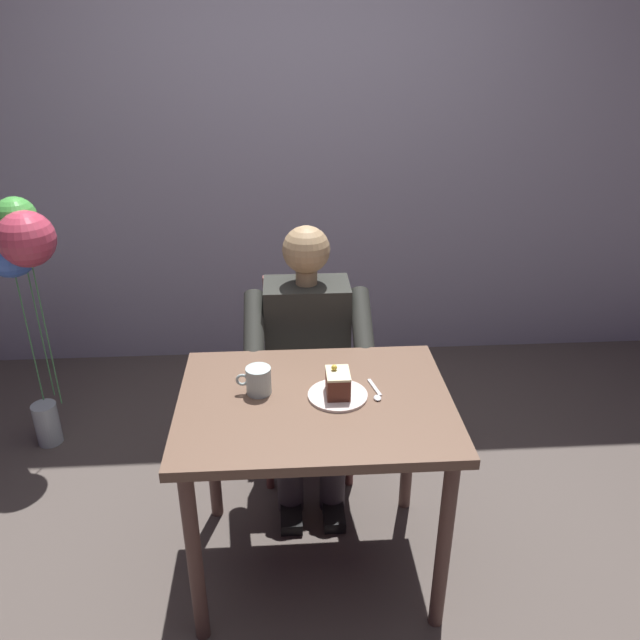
# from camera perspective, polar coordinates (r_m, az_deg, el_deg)

# --- Properties ---
(ground_plane) EXTENTS (14.00, 14.00, 0.00)m
(ground_plane) POSITION_cam_1_polar(r_m,az_deg,el_deg) (2.63, -0.40, -21.19)
(ground_plane) COLOR #534944
(cafe_rear_panel) EXTENTS (6.40, 0.12, 3.00)m
(cafe_rear_panel) POSITION_cam_1_polar(r_m,az_deg,el_deg) (3.60, -2.21, 19.05)
(cafe_rear_panel) COLOR #9D9BB0
(cafe_rear_panel) RESTS_ON ground
(dining_table) EXTENTS (0.93, 0.71, 0.76)m
(dining_table) POSITION_cam_1_polar(r_m,az_deg,el_deg) (2.20, -0.45, -9.53)
(dining_table) COLOR brown
(dining_table) RESTS_ON ground
(chair) EXTENTS (0.42, 0.42, 0.88)m
(chair) POSITION_cam_1_polar(r_m,az_deg,el_deg) (2.89, -1.24, -4.21)
(chair) COLOR brown
(chair) RESTS_ON ground
(seated_person) EXTENTS (0.53, 0.58, 1.18)m
(seated_person) POSITION_cam_1_polar(r_m,az_deg,el_deg) (2.67, -1.10, -3.71)
(seated_person) COLOR #2C2D28
(seated_person) RESTS_ON ground
(dessert_plate) EXTENTS (0.21, 0.21, 0.01)m
(dessert_plate) POSITION_cam_1_polar(r_m,az_deg,el_deg) (2.15, 1.63, -6.89)
(dessert_plate) COLOR silver
(dessert_plate) RESTS_ON dining_table
(cake_slice) EXTENTS (0.08, 0.11, 0.11)m
(cake_slice) POSITION_cam_1_polar(r_m,az_deg,el_deg) (2.12, 1.64, -5.78)
(cake_slice) COLOR #5E2C1F
(cake_slice) RESTS_ON dessert_plate
(coffee_cup) EXTENTS (0.12, 0.09, 0.10)m
(coffee_cup) POSITION_cam_1_polar(r_m,az_deg,el_deg) (2.16, -5.67, -5.47)
(coffee_cup) COLOR #B1C8C5
(coffee_cup) RESTS_ON dining_table
(dessert_spoon) EXTENTS (0.04, 0.14, 0.01)m
(dessert_spoon) POSITION_cam_1_polar(r_m,az_deg,el_deg) (2.17, 5.14, -6.66)
(dessert_spoon) COLOR silver
(dessert_spoon) RESTS_ON dining_table
(balloon_display) EXTENTS (0.35, 0.30, 1.23)m
(balloon_display) POSITION_cam_1_polar(r_m,az_deg,el_deg) (3.07, -25.68, 5.23)
(balloon_display) COLOR #B2C1C6
(balloon_display) RESTS_ON ground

